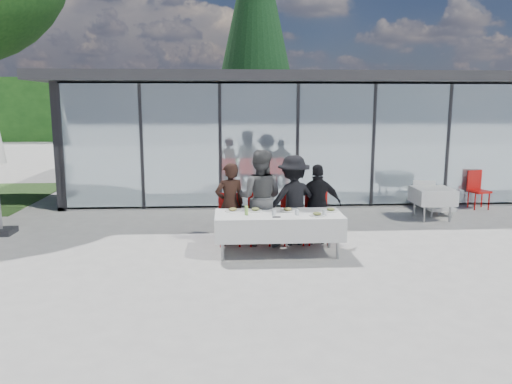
% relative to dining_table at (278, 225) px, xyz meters
% --- Properties ---
extents(ground, '(90.00, 90.00, 0.00)m').
position_rel_dining_table_xyz_m(ground, '(-0.16, -0.14, -0.54)').
color(ground, '#A3A09B').
rests_on(ground, ground).
extents(pavilion, '(14.80, 8.80, 3.44)m').
position_rel_dining_table_xyz_m(pavilion, '(1.85, 8.03, 1.61)').
color(pavilion, gray).
rests_on(pavilion, ground).
extents(treeline, '(62.50, 2.00, 4.40)m').
position_rel_dining_table_xyz_m(treeline, '(-2.16, 27.86, 1.66)').
color(treeline, '#163D13').
rests_on(treeline, ground).
extents(dining_table, '(2.26, 0.96, 0.75)m').
position_rel_dining_table_xyz_m(dining_table, '(0.00, 0.00, 0.00)').
color(dining_table, silver).
rests_on(dining_table, ground).
extents(diner_a, '(0.72, 0.72, 1.58)m').
position_rel_dining_table_xyz_m(diner_a, '(-0.86, 0.66, 0.25)').
color(diner_a, black).
rests_on(diner_a, ground).
extents(diner_chair_a, '(0.44, 0.44, 0.97)m').
position_rel_dining_table_xyz_m(diner_chair_a, '(-0.86, 0.75, -0.00)').
color(diner_chair_a, '#B40F0C').
rests_on(diner_chair_a, ground).
extents(diner_b, '(1.08, 1.08, 1.83)m').
position_rel_dining_table_xyz_m(diner_b, '(-0.29, 0.66, 0.38)').
color(diner_b, '#545454').
rests_on(diner_b, ground).
extents(diner_chair_b, '(0.44, 0.44, 0.97)m').
position_rel_dining_table_xyz_m(diner_chair_b, '(-0.29, 0.75, -0.00)').
color(diner_chair_b, '#B40F0C').
rests_on(diner_chair_b, ground).
extents(diner_c, '(1.33, 1.33, 1.72)m').
position_rel_dining_table_xyz_m(diner_c, '(0.35, 0.66, 0.32)').
color(diner_c, black).
rests_on(diner_c, ground).
extents(diner_chair_c, '(0.44, 0.44, 0.97)m').
position_rel_dining_table_xyz_m(diner_chair_c, '(0.35, 0.75, -0.00)').
color(diner_chair_c, '#B40F0C').
rests_on(diner_chair_c, ground).
extents(diner_d, '(0.91, 0.91, 1.54)m').
position_rel_dining_table_xyz_m(diner_d, '(0.83, 0.66, 0.23)').
color(diner_d, black).
rests_on(diner_d, ground).
extents(diner_chair_d, '(0.44, 0.44, 0.97)m').
position_rel_dining_table_xyz_m(diner_chair_d, '(0.83, 0.75, -0.00)').
color(diner_chair_d, '#B40F0C').
rests_on(diner_chair_d, ground).
extents(plate_a, '(0.28, 0.28, 0.07)m').
position_rel_dining_table_xyz_m(plate_a, '(-0.81, 0.22, 0.24)').
color(plate_a, white).
rests_on(plate_a, dining_table).
extents(plate_b, '(0.28, 0.28, 0.07)m').
position_rel_dining_table_xyz_m(plate_b, '(-0.40, 0.21, 0.24)').
color(plate_b, white).
rests_on(plate_b, dining_table).
extents(plate_c, '(0.28, 0.28, 0.07)m').
position_rel_dining_table_xyz_m(plate_c, '(0.18, 0.17, 0.24)').
color(plate_c, white).
rests_on(plate_c, dining_table).
extents(plate_d, '(0.28, 0.28, 0.07)m').
position_rel_dining_table_xyz_m(plate_d, '(0.96, 0.12, 0.24)').
color(plate_d, white).
rests_on(plate_d, dining_table).
extents(plate_extra, '(0.28, 0.28, 0.07)m').
position_rel_dining_table_xyz_m(plate_extra, '(0.65, -0.23, 0.24)').
color(plate_extra, white).
rests_on(plate_extra, dining_table).
extents(juice_bottle, '(0.06, 0.06, 0.16)m').
position_rel_dining_table_xyz_m(juice_bottle, '(-0.58, -0.09, 0.29)').
color(juice_bottle, '#84BC4E').
rests_on(juice_bottle, dining_table).
extents(drinking_glasses, '(0.95, 0.15, 0.10)m').
position_rel_dining_table_xyz_m(drinking_glasses, '(0.33, -0.17, 0.26)').
color(drinking_glasses, silver).
rests_on(drinking_glasses, dining_table).
extents(folded_eyeglasses, '(0.14, 0.03, 0.01)m').
position_rel_dining_table_xyz_m(folded_eyeglasses, '(-0.07, -0.31, 0.22)').
color(folded_eyeglasses, black).
rests_on(folded_eyeglasses, dining_table).
extents(spare_table_right, '(0.86, 0.86, 0.74)m').
position_rel_dining_table_xyz_m(spare_table_right, '(3.86, 2.49, 0.02)').
color(spare_table_right, silver).
rests_on(spare_table_right, ground).
extents(spare_chair_a, '(0.54, 0.54, 0.97)m').
position_rel_dining_table_xyz_m(spare_chair_a, '(5.51, 3.67, -0.00)').
color(spare_chair_a, '#B40F0C').
rests_on(spare_chair_a, ground).
extents(spare_chair_b, '(0.60, 0.60, 0.97)m').
position_rel_dining_table_xyz_m(spare_chair_b, '(6.35, 4.09, -0.00)').
color(spare_chair_b, '#B40F0C').
rests_on(spare_chair_b, ground).
extents(lounger, '(0.62, 1.34, 0.72)m').
position_rel_dining_table_xyz_m(lounger, '(4.20, 3.42, -0.28)').
color(lounger, silver).
rests_on(lounger, ground).
extents(conifer_tree, '(4.00, 4.00, 10.50)m').
position_rel_dining_table_xyz_m(conifer_tree, '(0.34, 12.86, 5.45)').
color(conifer_tree, '#382316').
rests_on(conifer_tree, ground).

